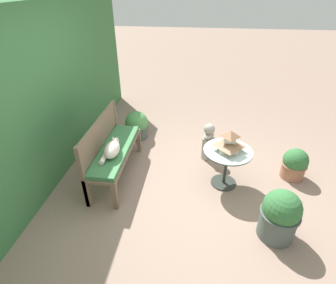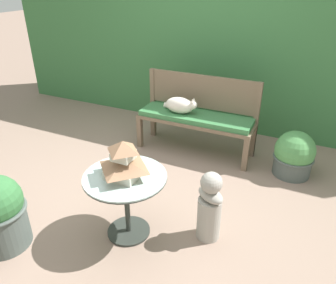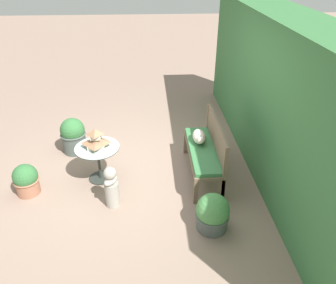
{
  "view_description": "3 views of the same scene",
  "coord_description": "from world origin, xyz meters",
  "px_view_note": "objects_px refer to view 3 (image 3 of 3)",
  "views": [
    {
      "loc": [
        -2.85,
        -0.08,
        2.55
      ],
      "look_at": [
        0.34,
        0.33,
        0.55
      ],
      "focal_mm": 28.0,
      "sensor_mm": 36.0,
      "label": 1
    },
    {
      "loc": [
        1.42,
        -2.32,
        2.01
      ],
      "look_at": [
        0.23,
        0.22,
        0.54
      ],
      "focal_mm": 35.0,
      "sensor_mm": 36.0,
      "label": 2
    },
    {
      "loc": [
        4.42,
        0.3,
        3.13
      ],
      "look_at": [
        0.08,
        0.56,
        0.56
      ],
      "focal_mm": 35.0,
      "sensor_mm": 36.0,
      "label": 3
    }
  ],
  "objects_px": {
    "potted_plant_bench_right": "(73,136)",
    "cat": "(199,137)",
    "patio_table": "(98,154)",
    "garden_bust": "(112,187)",
    "garden_bench": "(202,152)",
    "potted_plant_table_far": "(26,180)",
    "potted_plant_path_edge": "(213,213)",
    "pagoda_birdhouse": "(96,139)"
  },
  "relations": [
    {
      "from": "potted_plant_bench_right",
      "to": "pagoda_birdhouse",
      "type": "bearing_deg",
      "value": 32.73
    },
    {
      "from": "potted_plant_path_edge",
      "to": "garden_bench",
      "type": "bearing_deg",
      "value": 178.12
    },
    {
      "from": "patio_table",
      "to": "pagoda_birdhouse",
      "type": "distance_m",
      "value": 0.26
    },
    {
      "from": "patio_table",
      "to": "potted_plant_table_far",
      "type": "distance_m",
      "value": 1.09
    },
    {
      "from": "patio_table",
      "to": "garden_bust",
      "type": "distance_m",
      "value": 0.7
    },
    {
      "from": "garden_bench",
      "to": "potted_plant_bench_right",
      "type": "height_order",
      "value": "potted_plant_bench_right"
    },
    {
      "from": "patio_table",
      "to": "pagoda_birdhouse",
      "type": "bearing_deg",
      "value": 75.96
    },
    {
      "from": "garden_bench",
      "to": "cat",
      "type": "distance_m",
      "value": 0.26
    },
    {
      "from": "garden_bench",
      "to": "pagoda_birdhouse",
      "type": "bearing_deg",
      "value": -89.65
    },
    {
      "from": "garden_bench",
      "to": "pagoda_birdhouse",
      "type": "height_order",
      "value": "pagoda_birdhouse"
    },
    {
      "from": "patio_table",
      "to": "garden_bench",
      "type": "bearing_deg",
      "value": 90.35
    },
    {
      "from": "garden_bench",
      "to": "pagoda_birdhouse",
      "type": "relative_size",
      "value": 4.26
    },
    {
      "from": "garden_bench",
      "to": "potted_plant_table_far",
      "type": "bearing_deg",
      "value": -83.49
    },
    {
      "from": "potted_plant_bench_right",
      "to": "cat",
      "type": "bearing_deg",
      "value": 72.95
    },
    {
      "from": "cat",
      "to": "pagoda_birdhouse",
      "type": "bearing_deg",
      "value": -83.52
    },
    {
      "from": "cat",
      "to": "potted_plant_bench_right",
      "type": "distance_m",
      "value": 2.23
    },
    {
      "from": "potted_plant_table_far",
      "to": "pagoda_birdhouse",
      "type": "bearing_deg",
      "value": 105.76
    },
    {
      "from": "patio_table",
      "to": "cat",
      "type": "bearing_deg",
      "value": 97.3
    },
    {
      "from": "cat",
      "to": "potted_plant_path_edge",
      "type": "distance_m",
      "value": 1.4
    },
    {
      "from": "garden_bench",
      "to": "pagoda_birdhouse",
      "type": "xyz_separation_m",
      "value": [
        0.01,
        -1.6,
        0.29
      ]
    },
    {
      "from": "cat",
      "to": "garden_bust",
      "type": "relative_size",
      "value": 0.72
    },
    {
      "from": "patio_table",
      "to": "potted_plant_bench_right",
      "type": "height_order",
      "value": "potted_plant_bench_right"
    },
    {
      "from": "potted_plant_path_edge",
      "to": "potted_plant_table_far",
      "type": "bearing_deg",
      "value": -108.46
    },
    {
      "from": "cat",
      "to": "pagoda_birdhouse",
      "type": "relative_size",
      "value": 1.38
    },
    {
      "from": "pagoda_birdhouse",
      "to": "potted_plant_bench_right",
      "type": "xyz_separation_m",
      "value": [
        -0.85,
        -0.55,
        -0.39
      ]
    },
    {
      "from": "patio_table",
      "to": "garden_bust",
      "type": "xyz_separation_m",
      "value": [
        0.63,
        0.25,
        -0.15
      ]
    },
    {
      "from": "pagoda_birdhouse",
      "to": "potted_plant_path_edge",
      "type": "relative_size",
      "value": 0.65
    },
    {
      "from": "cat",
      "to": "potted_plant_path_edge",
      "type": "height_order",
      "value": "cat"
    },
    {
      "from": "cat",
      "to": "patio_table",
      "type": "xyz_separation_m",
      "value": [
        0.2,
        -1.57,
        -0.13
      ]
    },
    {
      "from": "cat",
      "to": "potted_plant_table_far",
      "type": "bearing_deg",
      "value": -80.12
    },
    {
      "from": "garden_bench",
      "to": "potted_plant_path_edge",
      "type": "xyz_separation_m",
      "value": [
        1.16,
        -0.04,
        -0.18
      ]
    },
    {
      "from": "pagoda_birdhouse",
      "to": "potted_plant_table_far",
      "type": "relative_size",
      "value": 0.69
    },
    {
      "from": "patio_table",
      "to": "potted_plant_bench_right",
      "type": "bearing_deg",
      "value": -147.27
    },
    {
      "from": "patio_table",
      "to": "potted_plant_path_edge",
      "type": "bearing_deg",
      "value": 53.55
    },
    {
      "from": "patio_table",
      "to": "potted_plant_path_edge",
      "type": "distance_m",
      "value": 1.95
    },
    {
      "from": "cat",
      "to": "potted_plant_table_far",
      "type": "relative_size",
      "value": 0.95
    },
    {
      "from": "patio_table",
      "to": "potted_plant_path_edge",
      "type": "height_order",
      "value": "patio_table"
    },
    {
      "from": "potted_plant_path_edge",
      "to": "patio_table",
      "type": "bearing_deg",
      "value": -126.45
    },
    {
      "from": "garden_bust",
      "to": "potted_plant_table_far",
      "type": "xyz_separation_m",
      "value": [
        -0.34,
        -1.27,
        -0.07
      ]
    },
    {
      "from": "patio_table",
      "to": "potted_plant_bench_right",
      "type": "relative_size",
      "value": 1.05
    },
    {
      "from": "potted_plant_table_far",
      "to": "garden_bust",
      "type": "bearing_deg",
      "value": 74.86
    },
    {
      "from": "cat",
      "to": "potted_plant_path_edge",
      "type": "relative_size",
      "value": 0.89
    }
  ]
}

